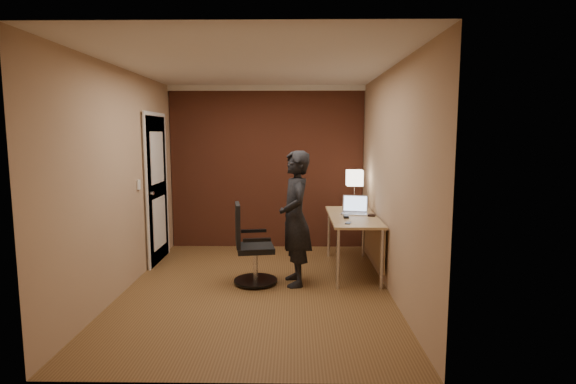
% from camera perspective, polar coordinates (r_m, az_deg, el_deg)
% --- Properties ---
extents(room, '(4.00, 4.00, 4.00)m').
position_cam_1_polar(room, '(6.59, -5.31, 3.87)').
color(room, brown).
rests_on(room, ground).
extents(desk, '(0.60, 1.50, 0.73)m').
position_cam_1_polar(desk, '(5.86, 8.91, -4.20)').
color(desk, tan).
rests_on(desk, ground).
extents(desk_lamp, '(0.22, 0.22, 0.54)m').
position_cam_1_polar(desk_lamp, '(6.40, 8.44, 1.72)').
color(desk_lamp, silver).
rests_on(desk_lamp, desk).
extents(laptop, '(0.38, 0.32, 0.23)m').
position_cam_1_polar(laptop, '(5.97, 8.47, -2.10)').
color(laptop, silver).
rests_on(laptop, desk).
extents(mouse, '(0.06, 0.10, 0.03)m').
position_cam_1_polar(mouse, '(5.64, 7.38, -3.14)').
color(mouse, black).
rests_on(mouse, desk).
extents(phone, '(0.09, 0.13, 0.01)m').
position_cam_1_polar(phone, '(5.31, 7.65, -3.92)').
color(phone, black).
rests_on(phone, desk).
extents(wallet, '(0.11, 0.13, 0.02)m').
position_cam_1_polar(wallet, '(5.82, 10.57, -2.92)').
color(wallet, black).
rests_on(wallet, desk).
extents(office_chair, '(0.51, 0.57, 0.95)m').
position_cam_1_polar(office_chair, '(5.35, -4.82, -7.28)').
color(office_chair, black).
rests_on(office_chair, ground).
extents(person, '(0.47, 0.63, 1.58)m').
position_cam_1_polar(person, '(5.25, 0.92, -3.37)').
color(person, black).
rests_on(person, ground).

